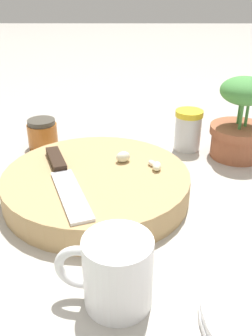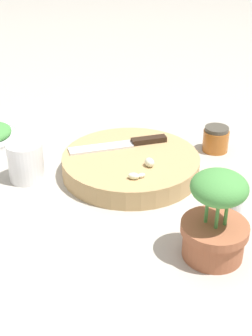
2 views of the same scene
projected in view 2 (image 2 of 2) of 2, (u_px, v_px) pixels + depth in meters
name	position (u px, v px, depth m)	size (l,w,h in m)	color
ground_plane	(114.00, 186.00, 1.02)	(5.00, 5.00, 0.00)	#B2ADA3
cutting_board	(131.00, 165.00, 1.06)	(0.31, 0.31, 0.04)	tan
chef_knife	(124.00, 144.00, 1.09)	(0.23, 0.11, 0.01)	black
garlic_cloves	(144.00, 168.00, 0.99)	(0.06, 0.08, 0.02)	#E9ECCA
spice_jar	(228.00, 204.00, 0.88)	(0.06, 0.06, 0.09)	silver
coffee_mug	(26.00, 161.00, 1.03)	(0.08, 0.11, 0.09)	white
honey_jar	(216.00, 139.00, 1.16)	(0.06, 0.06, 0.06)	#B26023
potted_herb	(216.00, 221.00, 0.78)	(0.12, 0.12, 0.16)	#A35B3D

